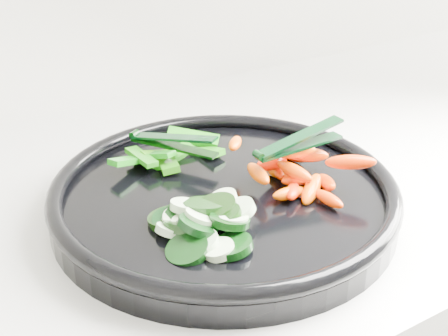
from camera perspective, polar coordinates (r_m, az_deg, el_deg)
counter at (r=1.28m, az=17.60°, el=-14.04°), size 2.02×0.62×0.93m
veggie_tray at (r=0.67m, az=0.00°, el=-2.61°), size 0.47×0.47×0.04m
cucumber_pile at (r=0.61m, az=-2.48°, el=-4.98°), size 0.12×0.12×0.04m
carrot_pile at (r=0.68m, az=6.66°, el=-0.15°), size 0.12×0.15×0.05m
pepper_pile at (r=0.74m, az=-5.14°, el=1.26°), size 0.15×0.09×0.04m
tong_carrot at (r=0.67m, az=6.72°, el=2.33°), size 0.11×0.02×0.02m
tong_pepper at (r=0.73m, az=-4.87°, el=2.43°), size 0.07×0.10×0.02m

